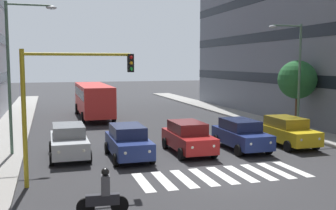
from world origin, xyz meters
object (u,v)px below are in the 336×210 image
at_px(traffic_light_gantry, 57,94).
at_px(street_tree_1, 297,80).
at_px(car_4, 69,141).
at_px(motorcycle_with_rider, 104,196).
at_px(bus_behind_traffic, 93,97).
at_px(car_2, 188,137).
at_px(car_1, 241,134).
at_px(street_lamp_left, 295,68).
at_px(street_lamp_right, 16,64).
at_px(car_0, 287,131).
at_px(car_3, 128,141).

bearing_deg(traffic_light_gantry, street_tree_1, -153.61).
bearing_deg(car_4, motorcycle_with_rider, 94.40).
bearing_deg(car_4, bus_behind_traffic, -101.04).
relative_size(car_2, motorcycle_with_rider, 2.61).
height_order(car_1, street_lamp_left, street_lamp_left).
relative_size(car_2, street_lamp_right, 0.56).
bearing_deg(car_4, car_0, 176.52).
height_order(car_0, street_lamp_right, street_lamp_right).
height_order(street_lamp_right, street_tree_1, street_lamp_right).
bearing_deg(motorcycle_with_rider, car_0, -147.10).
relative_size(car_1, bus_behind_traffic, 0.42).
xyz_separation_m(car_1, street_lamp_right, (12.07, -2.00, 4.03)).
xyz_separation_m(car_0, street_lamp_left, (-2.47, -3.01, 3.74)).
distance_m(car_1, street_lamp_right, 12.88).
xyz_separation_m(car_4, street_lamp_left, (-15.14, -2.24, 3.74)).
bearing_deg(traffic_light_gantry, bus_behind_traffic, -100.16).
height_order(car_0, bus_behind_traffic, bus_behind_traffic).
relative_size(motorcycle_with_rider, street_lamp_left, 0.23).
bearing_deg(car_3, car_2, -175.91).
xyz_separation_m(car_2, bus_behind_traffic, (3.40, -15.97, 0.97)).
bearing_deg(car_1, street_lamp_right, -9.42).
xyz_separation_m(traffic_light_gantry, street_lamp_left, (-15.76, -7.01, 0.91)).
relative_size(car_1, car_3, 1.00).
height_order(bus_behind_traffic, street_lamp_right, street_lamp_right).
distance_m(traffic_light_gantry, street_tree_1, 18.94).
bearing_deg(car_0, street_lamp_right, -6.93).
bearing_deg(bus_behind_traffic, car_2, 102.01).
xyz_separation_m(bus_behind_traffic, traffic_light_gantry, (3.56, 19.87, 1.85)).
relative_size(car_4, motorcycle_with_rider, 2.61).
bearing_deg(car_3, car_0, -178.04).
bearing_deg(car_2, car_4, -7.73).
xyz_separation_m(car_1, car_3, (6.59, 0.18, 0.00)).
height_order(bus_behind_traffic, traffic_light_gantry, traffic_light_gantry).
height_order(traffic_light_gantry, street_tree_1, traffic_light_gantry).
bearing_deg(street_lamp_left, bus_behind_traffic, -46.52).
distance_m(car_2, street_lamp_left, 10.05).
relative_size(bus_behind_traffic, traffic_light_gantry, 1.91).
height_order(car_3, car_4, same).
bearing_deg(car_3, bus_behind_traffic, -90.00).
height_order(bus_behind_traffic, motorcycle_with_rider, bus_behind_traffic).
xyz_separation_m(car_1, traffic_light_gantry, (10.15, 3.84, 2.83)).
bearing_deg(car_0, car_2, 0.82).
height_order(car_2, traffic_light_gantry, traffic_light_gantry).
bearing_deg(street_lamp_right, car_0, 173.07).
relative_size(car_3, motorcycle_with_rider, 2.61).
distance_m(car_4, street_tree_1, 17.00).
relative_size(car_3, car_4, 1.00).
relative_size(bus_behind_traffic, street_lamp_right, 1.32).
distance_m(car_1, traffic_light_gantry, 11.21).
xyz_separation_m(car_2, traffic_light_gantry, (6.96, 3.90, 2.83)).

